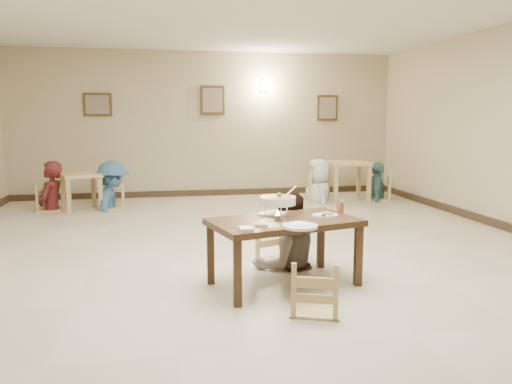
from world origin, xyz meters
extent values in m
plane|color=#BCB29A|center=(0.00, 0.00, 0.00)|extent=(10.00, 10.00, 0.00)
plane|color=tan|center=(0.00, 5.00, 1.50)|extent=(10.00, 0.00, 10.00)
cube|color=#332517|center=(0.00, 4.97, 0.06)|extent=(8.00, 0.06, 0.12)
cube|color=#3E2D13|center=(-2.20, 4.96, 1.90)|extent=(0.55, 0.03, 0.45)
cube|color=gray|center=(-2.20, 4.94, 1.90)|extent=(0.45, 0.01, 0.37)
cube|color=#3E2D13|center=(0.10, 4.96, 2.00)|extent=(0.50, 0.03, 0.60)
cube|color=gray|center=(0.10, 4.94, 2.00)|extent=(0.41, 0.01, 0.49)
cube|color=#3E2D13|center=(2.60, 4.96, 1.85)|extent=(0.45, 0.03, 0.55)
cube|color=gray|center=(2.60, 4.94, 1.85)|extent=(0.37, 0.01, 0.45)
cube|color=#FFD88C|center=(1.20, 4.96, 2.30)|extent=(0.16, 0.05, 0.22)
cube|color=#3E2815|center=(0.19, -0.91, 0.63)|extent=(1.57, 1.13, 0.06)
cube|color=#3E2815|center=(-0.35, -1.40, 0.30)|extent=(0.07, 0.07, 0.60)
cube|color=#3E2815|center=(0.90, -1.07, 0.30)|extent=(0.07, 0.07, 0.60)
cube|color=#3E2815|center=(-0.52, -0.74, 0.30)|extent=(0.07, 0.07, 0.60)
cube|color=#3E2815|center=(0.73, -0.42, 0.30)|extent=(0.07, 0.07, 0.60)
cube|color=tan|center=(0.33, -0.18, 0.43)|extent=(0.44, 0.44, 0.05)
cube|color=tan|center=(0.29, -1.63, 0.40)|extent=(0.41, 0.41, 0.04)
imported|color=gray|center=(0.37, -0.28, 0.82)|extent=(0.93, 0.80, 1.65)
torus|color=silver|center=(0.13, -0.89, 0.81)|extent=(0.27, 0.27, 0.01)
cylinder|color=silver|center=(0.13, -0.89, 0.68)|extent=(0.07, 0.07, 0.04)
cone|color=#FFA526|center=(0.13, -0.89, 0.73)|extent=(0.04, 0.04, 0.06)
cylinder|color=white|center=(0.13, -0.89, 0.85)|extent=(0.35, 0.35, 0.08)
cylinder|color=#B5622D|center=(0.13, -0.89, 0.88)|extent=(0.30, 0.30, 0.02)
sphere|color=#2D7223|center=(0.14, -0.90, 0.90)|extent=(0.05, 0.05, 0.05)
cylinder|color=silver|center=(0.26, -0.82, 0.91)|extent=(0.16, 0.10, 0.11)
cylinder|color=silver|center=(0.23, -0.82, 0.73)|extent=(0.01, 0.01, 0.16)
cylinder|color=silver|center=(0.02, -0.82, 0.73)|extent=(0.01, 0.01, 0.16)
cylinder|color=silver|center=(0.13, -1.01, 0.73)|extent=(0.01, 0.01, 0.16)
cylinder|color=white|center=(0.12, -0.66, 0.67)|extent=(0.29, 0.29, 0.02)
ellipsoid|color=white|center=(0.12, -0.66, 0.68)|extent=(0.19, 0.16, 0.07)
cylinder|color=white|center=(0.23, -1.30, 0.67)|extent=(0.32, 0.32, 0.02)
ellipsoid|color=white|center=(0.23, -1.30, 0.68)|extent=(0.21, 0.18, 0.07)
cylinder|color=white|center=(0.62, -0.85, 0.67)|extent=(0.27, 0.27, 0.02)
sphere|color=#2D7223|center=(0.58, -0.92, 0.70)|extent=(0.05, 0.05, 0.05)
cylinder|color=white|center=(-0.09, -1.14, 0.67)|extent=(0.12, 0.12, 0.02)
cylinder|color=#9D0100|center=(-0.09, -1.14, 0.68)|extent=(0.09, 0.09, 0.01)
cube|color=white|center=(-0.26, -1.31, 0.68)|extent=(0.12, 0.15, 0.03)
cube|color=silver|center=(-0.22, -1.24, 0.67)|extent=(0.02, 0.16, 0.01)
cube|color=silver|center=(-0.19, -1.24, 0.67)|extent=(0.02, 0.16, 0.01)
cylinder|color=white|center=(0.84, -0.69, 0.73)|extent=(0.07, 0.07, 0.15)
cylinder|color=orange|center=(0.84, -0.69, 0.72)|extent=(0.06, 0.06, 0.11)
cube|color=tan|center=(-2.40, 3.74, 0.63)|extent=(0.85, 0.85, 0.06)
cube|color=tan|center=(-2.56, 3.39, 0.30)|extent=(0.07, 0.07, 0.60)
cube|color=tan|center=(-2.05, 3.58, 0.30)|extent=(0.07, 0.07, 0.60)
cube|color=tan|center=(-2.75, 3.90, 0.30)|extent=(0.07, 0.07, 0.60)
cube|color=tan|center=(-2.24, 4.08, 0.30)|extent=(0.07, 0.07, 0.60)
cube|color=tan|center=(2.69, 3.86, 0.75)|extent=(0.84, 0.84, 0.06)
cube|color=tan|center=(2.33, 3.57, 0.36)|extent=(0.07, 0.07, 0.72)
cube|color=tan|center=(2.98, 3.51, 0.36)|extent=(0.07, 0.07, 0.72)
cube|color=tan|center=(2.39, 4.22, 0.36)|extent=(0.07, 0.07, 0.72)
cube|color=tan|center=(3.04, 4.16, 0.36)|extent=(0.07, 0.07, 0.72)
cube|color=tan|center=(-2.93, 3.78, 0.40)|extent=(0.41, 0.41, 0.04)
cube|color=tan|center=(-1.87, 3.80, 0.40)|extent=(0.41, 0.41, 0.04)
cube|color=tan|center=(2.06, 3.80, 0.44)|extent=(0.45, 0.45, 0.05)
cube|color=tan|center=(3.31, 3.83, 0.50)|extent=(0.51, 0.51, 0.06)
imported|color=#501819|center=(-2.93, 3.78, 0.88)|extent=(0.55, 0.72, 1.77)
imported|color=#3F6589|center=(-1.87, 3.80, 0.87)|extent=(0.74, 1.17, 1.73)
imported|color=silver|center=(2.06, 3.80, 0.84)|extent=(0.56, 0.84, 1.68)
imported|color=slate|center=(3.31, 3.83, 0.76)|extent=(0.70, 0.97, 1.53)
camera|label=1|loc=(-0.97, -5.54, 1.64)|focal=35.00mm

